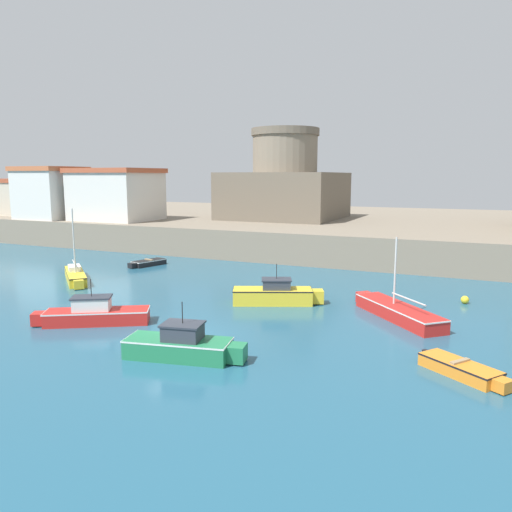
% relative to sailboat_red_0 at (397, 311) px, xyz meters
% --- Properties ---
extents(ground_plane, '(200.00, 200.00, 0.00)m').
position_rel_sailboat_red_0_xyz_m(ground_plane, '(-8.94, -7.33, -0.40)').
color(ground_plane, '#235670').
extents(quay_seawall, '(120.00, 40.00, 2.71)m').
position_rel_sailboat_red_0_xyz_m(quay_seawall, '(-8.94, 32.58, 0.95)').
color(quay_seawall, gray).
rests_on(quay_seawall, ground).
extents(sailboat_red_0, '(5.58, 5.89, 4.32)m').
position_rel_sailboat_red_0_xyz_m(sailboat_red_0, '(0.00, 0.00, 0.00)').
color(sailboat_red_0, red).
rests_on(sailboat_red_0, ground).
extents(motorboat_green_1, '(5.23, 2.43, 2.41)m').
position_rel_sailboat_red_0_xyz_m(motorboat_green_1, '(-7.21, -9.71, 0.15)').
color(motorboat_green_1, '#237A4C').
rests_on(motorboat_green_1, ground).
extents(dinghy_orange_2, '(3.41, 2.79, 0.59)m').
position_rel_sailboat_red_0_xyz_m(dinghy_orange_2, '(3.47, -6.95, -0.12)').
color(dinghy_orange_2, orange).
rests_on(dinghy_orange_2, ground).
extents(motorboat_yellow_3, '(5.37, 3.29, 2.41)m').
position_rel_sailboat_red_0_xyz_m(motorboat_yellow_3, '(-7.07, 0.21, 0.17)').
color(motorboat_yellow_3, yellow).
rests_on(motorboat_yellow_3, ground).
extents(dinghy_black_4, '(1.91, 3.51, 0.55)m').
position_rel_sailboat_red_0_xyz_m(dinghy_black_4, '(-21.69, 7.54, -0.14)').
color(dinghy_black_4, black).
rests_on(dinghy_black_4, ground).
extents(sailboat_yellow_5, '(5.09, 4.69, 5.24)m').
position_rel_sailboat_red_0_xyz_m(sailboat_yellow_5, '(-22.64, 0.23, 0.03)').
color(sailboat_yellow_5, yellow).
rests_on(sailboat_yellow_5, ground).
extents(motorboat_red_6, '(5.54, 3.93, 2.34)m').
position_rel_sailboat_red_0_xyz_m(motorboat_red_6, '(-13.99, -7.40, 0.12)').
color(motorboat_red_6, red).
rests_on(motorboat_red_6, ground).
extents(mooring_buoy, '(0.47, 0.47, 0.47)m').
position_rel_sailboat_red_0_xyz_m(mooring_buoy, '(3.20, 4.85, -0.17)').
color(mooring_buoy, yellow).
rests_on(mooring_buoy, ground).
extents(fortress, '(12.35, 12.35, 10.06)m').
position_rel_sailboat_red_0_xyz_m(fortress, '(-16.94, 27.26, 5.90)').
color(fortress, '#685E4F').
rests_on(fortress, quay_seawall).
extents(harbor_shed_near_wharf, '(6.87, 4.77, 4.48)m').
position_rel_sailboat_red_0_xyz_m(harbor_shed_near_wharf, '(-48.94, 18.26, 4.57)').
color(harbor_shed_near_wharf, '#BCB29E').
rests_on(harbor_shed_near_wharf, quay_seawall).
extents(harbor_shed_mid_row, '(6.37, 6.31, 5.84)m').
position_rel_sailboat_red_0_xyz_m(harbor_shed_mid_row, '(-40.94, 15.80, 5.25)').
color(harbor_shed_mid_row, silver).
rests_on(harbor_shed_mid_row, quay_seawall).
extents(harbor_shed_far_end, '(8.77, 7.21, 5.63)m').
position_rel_sailboat_red_0_xyz_m(harbor_shed_far_end, '(-32.94, 17.39, 5.14)').
color(harbor_shed_far_end, silver).
rests_on(harbor_shed_far_end, quay_seawall).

